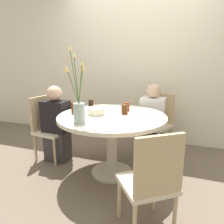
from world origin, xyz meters
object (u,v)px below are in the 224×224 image
at_px(person_woman, 57,126).
at_px(birthday_cake, 96,111).
at_px(side_plate, 147,113).
at_px(person_boy, 152,122).
at_px(flower_vase, 79,105).
at_px(chair_near_front, 48,125).
at_px(drink_glass_2, 74,108).
at_px(chair_far_back, 158,119).
at_px(drink_glass_1, 127,107).
at_px(drink_glass_0, 91,105).
at_px(chair_left_flank, 151,179).
at_px(drink_glass_3, 124,109).

bearing_deg(person_woman, birthday_cake, -10.24).
distance_m(side_plate, person_boy, 0.61).
xyz_separation_m(birthday_cake, flower_vase, (-0.02, -0.38, 0.15)).
distance_m(birthday_cake, person_boy, 1.00).
distance_m(flower_vase, person_woman, 0.92).
distance_m(chair_near_front, drink_glass_2, 0.66).
bearing_deg(chair_far_back, flower_vase, -91.07).
xyz_separation_m(side_plate, drink_glass_1, (-0.27, 0.06, 0.05)).
distance_m(side_plate, drink_glass_0, 0.71).
bearing_deg(birthday_cake, drink_glass_1, 45.96).
distance_m(chair_left_flank, person_woman, 1.71).
xyz_separation_m(chair_left_flank, birthday_cake, (-0.81, 0.78, 0.29)).
relative_size(chair_near_front, person_boy, 0.85).
height_order(drink_glass_2, person_woman, person_woman).
relative_size(chair_far_back, birthday_cake, 4.32).
bearing_deg(side_plate, flower_vase, -132.59).
bearing_deg(chair_far_back, person_boy, -90.00).
relative_size(chair_far_back, person_boy, 0.85).
distance_m(birthday_cake, drink_glass_2, 0.27).
bearing_deg(drink_glass_3, side_plate, 22.72).
relative_size(chair_near_front, drink_glass_0, 6.54).
relative_size(drink_glass_2, person_woman, 0.13).
relative_size(drink_glass_3, person_woman, 0.11).
bearing_deg(drink_glass_0, drink_glass_1, 16.77).
bearing_deg(flower_vase, drink_glass_3, 58.06).
bearing_deg(chair_near_front, side_plate, -78.94).
xyz_separation_m(drink_glass_1, person_woman, (-0.94, -0.18, -0.31)).
height_order(chair_near_front, drink_glass_1, chair_near_front).
bearing_deg(drink_glass_3, flower_vase, -121.94).
xyz_separation_m(chair_far_back, drink_glass_1, (-0.31, -0.64, 0.31)).
bearing_deg(person_woman, chair_left_flank, -31.59).
bearing_deg(chair_left_flank, person_woman, -69.16).
distance_m(chair_far_back, side_plate, 0.74).
xyz_separation_m(drink_glass_2, person_boy, (0.80, 0.85, -0.32)).
bearing_deg(person_boy, drink_glass_2, -133.10).
bearing_deg(drink_glass_3, chair_far_back, 69.86).
height_order(flower_vase, drink_glass_2, flower_vase).
xyz_separation_m(flower_vase, person_boy, (0.55, 1.18, -0.45)).
relative_size(drink_glass_0, person_boy, 0.13).
distance_m(drink_glass_1, person_woman, 1.00).
bearing_deg(chair_near_front, drink_glass_2, -102.94).
bearing_deg(drink_glass_0, person_woman, -174.21).
bearing_deg(flower_vase, person_woman, 141.56).
relative_size(birthday_cake, drink_glass_1, 1.87).
xyz_separation_m(drink_glass_3, person_woman, (-0.96, -0.02, -0.31)).
height_order(chair_far_back, drink_glass_2, chair_far_back).
xyz_separation_m(flower_vase, drink_glass_3, (0.32, 0.52, -0.14)).
height_order(birthday_cake, flower_vase, flower_vase).
height_order(chair_left_flank, drink_glass_2, chair_left_flank).
height_order(side_plate, drink_glass_3, drink_glass_3).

